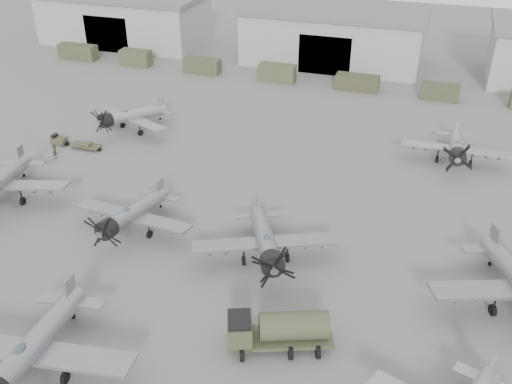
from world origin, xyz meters
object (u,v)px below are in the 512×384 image
aircraft_mid_1 (130,215)px  tug_trailer (69,142)px  aircraft_far_1 (456,147)px  fuel_tanker (279,328)px  aircraft_far_0 (129,116)px  aircraft_mid_2 (266,242)px  aircraft_near_1 (28,352)px  ground_crew (55,151)px

aircraft_mid_1 → tug_trailer: 21.03m
aircraft_far_1 → tug_trailer: 44.29m
aircraft_mid_1 → fuel_tanker: bearing=-23.7°
aircraft_far_0 → tug_trailer: bearing=-108.0°
aircraft_mid_1 → aircraft_mid_2: bearing=3.2°
aircraft_near_1 → ground_crew: 32.70m
fuel_tanker → tug_trailer: fuel_tanker is taller
aircraft_far_0 → fuel_tanker: aircraft_far_0 is taller
aircraft_near_1 → aircraft_far_0: bearing=101.0°
fuel_tanker → aircraft_far_0: bearing=112.9°
aircraft_far_1 → tug_trailer: (-43.32, -9.10, -1.68)m
aircraft_mid_1 → ground_crew: size_ratio=6.08×
aircraft_near_1 → aircraft_far_1: 47.32m
aircraft_mid_1 → ground_crew: (-15.56, 10.66, -1.13)m
aircraft_near_1 → aircraft_mid_1: size_ratio=1.21×
aircraft_mid_2 → ground_crew: bearing=134.1°
aircraft_mid_2 → tug_trailer: 32.02m
aircraft_near_1 → aircraft_mid_2: bearing=48.2°
aircraft_mid_2 → tug_trailer: size_ratio=1.92×
aircraft_mid_1 → aircraft_far_0: 22.38m
aircraft_mid_2 → fuel_tanker: (3.57, -8.62, -0.62)m
aircraft_mid_1 → aircraft_far_0: size_ratio=1.02×
fuel_tanker → tug_trailer: size_ratio=1.23×
ground_crew → aircraft_far_0: bearing=-36.1°
aircraft_mid_2 → fuel_tanker: size_ratio=1.56×
fuel_tanker → tug_trailer: (-32.19, 22.86, -1.15)m
aircraft_far_1 → aircraft_mid_2: bearing=-123.2°
aircraft_mid_1 → aircraft_mid_2: size_ratio=0.95×
aircraft_mid_1 → aircraft_far_1: size_ratio=0.97×
aircraft_near_1 → ground_crew: (-17.50, 27.59, -1.55)m
aircraft_mid_1 → fuel_tanker: aircraft_mid_1 is taller
fuel_tanker → ground_crew: bearing=127.6°
tug_trailer → aircraft_far_1: bearing=12.6°
aircraft_mid_1 → aircraft_far_1: bearing=45.0°
aircraft_mid_2 → fuel_tanker: 9.35m
aircraft_mid_2 → fuel_tanker: aircraft_mid_2 is taller
aircraft_far_0 → ground_crew: size_ratio=5.95×
aircraft_near_1 → fuel_tanker: 16.48m
tug_trailer → aircraft_mid_2: bearing=-25.7°
aircraft_far_0 → aircraft_far_1: size_ratio=0.95×
aircraft_mid_1 → aircraft_near_1: bearing=-78.3°
fuel_tanker → ground_crew: fuel_tanker is taller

